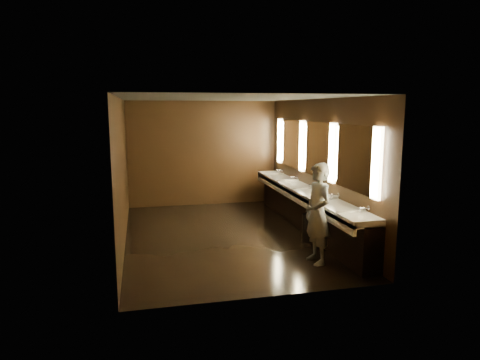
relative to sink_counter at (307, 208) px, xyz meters
name	(u,v)px	position (x,y,z in m)	size (l,w,h in m)	color
floor	(225,235)	(-1.79, 0.00, -0.50)	(6.00, 6.00, 0.00)	black
ceiling	(224,98)	(-1.79, 0.00, 2.30)	(4.00, 6.00, 0.02)	#2D2D2B
wall_back	(203,153)	(-1.79, 3.00, 0.90)	(4.00, 0.02, 2.80)	black
wall_front	(268,199)	(-1.79, -3.00, 0.90)	(4.00, 0.02, 2.80)	black
wall_left	(122,172)	(-3.79, 0.00, 0.90)	(0.02, 6.00, 2.80)	black
wall_right	(317,166)	(0.21, 0.00, 0.90)	(0.02, 6.00, 2.80)	black
sink_counter	(307,208)	(0.00, 0.00, 0.00)	(0.55, 5.40, 1.01)	black
mirror_band	(316,149)	(0.19, 0.00, 1.25)	(0.06, 5.03, 1.15)	#FCEAB3
person	(318,214)	(-0.57, -1.89, 0.36)	(0.63, 0.41, 1.72)	#7F9ABE
trash_bin	(311,228)	(-0.22, -0.78, -0.22)	(0.35, 0.35, 0.55)	black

